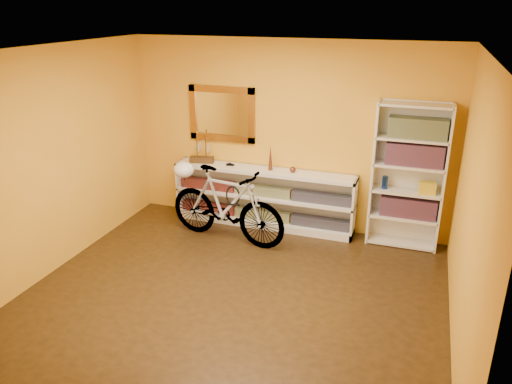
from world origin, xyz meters
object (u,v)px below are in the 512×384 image
(console_unit, at_px, (263,198))
(helmet, at_px, (184,170))
(bookcase, at_px, (408,177))
(bicycle, at_px, (226,205))

(console_unit, distance_m, helmet, 1.20)
(bookcase, height_order, bicycle, bookcase)
(console_unit, height_order, bicycle, bicycle)
(bookcase, xyz_separation_m, helmet, (-2.89, -0.55, -0.05))
(bookcase, height_order, helmet, bookcase)
(console_unit, relative_size, bookcase, 1.37)
(bookcase, relative_size, helmet, 6.71)
(console_unit, bearing_deg, bookcase, 0.74)
(console_unit, bearing_deg, bicycle, -116.39)
(bicycle, bearing_deg, console_unit, -17.62)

